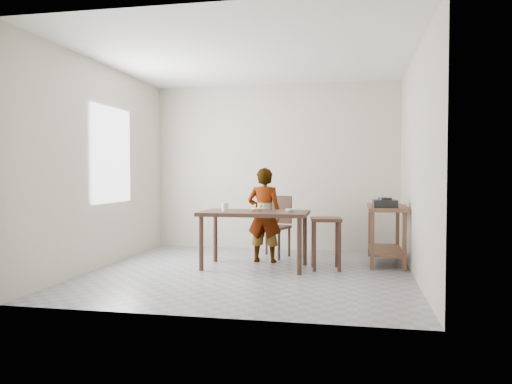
% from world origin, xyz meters
% --- Properties ---
extents(floor, '(4.00, 4.00, 0.04)m').
position_xyz_m(floor, '(0.00, 0.00, -0.02)').
color(floor, gray).
rests_on(floor, ground).
extents(ceiling, '(4.00, 4.00, 0.04)m').
position_xyz_m(ceiling, '(0.00, 0.00, 2.72)').
color(ceiling, white).
rests_on(ceiling, wall_back).
extents(wall_back, '(4.00, 0.04, 2.70)m').
position_xyz_m(wall_back, '(0.00, 2.02, 1.35)').
color(wall_back, beige).
rests_on(wall_back, ground).
extents(wall_front, '(4.00, 0.04, 2.70)m').
position_xyz_m(wall_front, '(0.00, -2.02, 1.35)').
color(wall_front, beige).
rests_on(wall_front, ground).
extents(wall_left, '(0.04, 4.00, 2.70)m').
position_xyz_m(wall_left, '(-2.02, 0.00, 1.35)').
color(wall_left, beige).
rests_on(wall_left, ground).
extents(wall_right, '(0.04, 4.00, 2.70)m').
position_xyz_m(wall_right, '(2.02, 0.00, 1.35)').
color(wall_right, beige).
rests_on(wall_right, ground).
extents(window_pane, '(0.02, 1.10, 1.30)m').
position_xyz_m(window_pane, '(-1.97, 0.20, 1.50)').
color(window_pane, silver).
rests_on(window_pane, wall_left).
extents(dining_table, '(1.40, 0.80, 0.75)m').
position_xyz_m(dining_table, '(0.00, 0.30, 0.38)').
color(dining_table, '#392219').
rests_on(dining_table, floor).
extents(prep_counter, '(0.50, 1.20, 0.80)m').
position_xyz_m(prep_counter, '(1.72, 1.00, 0.40)').
color(prep_counter, brown).
rests_on(prep_counter, floor).
extents(child, '(0.51, 0.35, 1.33)m').
position_xyz_m(child, '(0.05, 0.75, 0.66)').
color(child, white).
rests_on(child, floor).
extents(dining_chair, '(0.54, 0.54, 0.91)m').
position_xyz_m(dining_chair, '(0.10, 1.17, 0.46)').
color(dining_chair, '#392219').
rests_on(dining_chair, floor).
extents(stool, '(0.43, 0.43, 0.67)m').
position_xyz_m(stool, '(0.93, 0.39, 0.34)').
color(stool, '#392219').
rests_on(stool, floor).
extents(glass_tumbler, '(0.09, 0.09, 0.11)m').
position_xyz_m(glass_tumbler, '(-0.39, 0.27, 0.80)').
color(glass_tumbler, silver).
rests_on(glass_tumbler, dining_table).
extents(small_bowl, '(0.16, 0.16, 0.04)m').
position_xyz_m(small_bowl, '(0.48, 0.27, 0.77)').
color(small_bowl, silver).
rests_on(small_bowl, dining_table).
extents(banana, '(0.21, 0.18, 0.06)m').
position_xyz_m(banana, '(0.02, 0.35, 0.78)').
color(banana, '#F7D750').
rests_on(banana, dining_table).
extents(serving_bowl, '(0.31, 0.31, 0.06)m').
position_xyz_m(serving_bowl, '(1.77, 1.19, 0.83)').
color(serving_bowl, silver).
rests_on(serving_bowl, prep_counter).
extents(gas_burner, '(0.32, 0.32, 0.10)m').
position_xyz_m(gas_burner, '(1.68, 0.63, 0.85)').
color(gas_burner, black).
rests_on(gas_burner, prep_counter).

